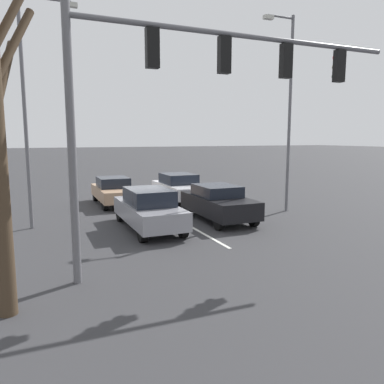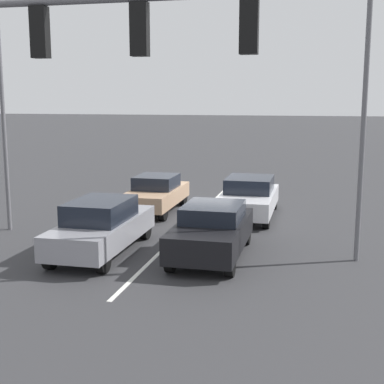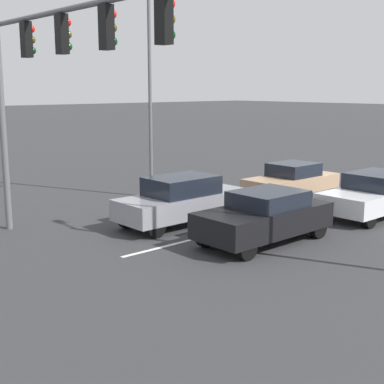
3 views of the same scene
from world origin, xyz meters
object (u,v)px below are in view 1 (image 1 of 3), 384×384
(street_lamp_left_shoulder, at_px, (287,104))
(car_black_leftlane_front, at_px, (218,202))
(car_gray_midlane_front, at_px, (149,209))
(street_lamp_right_shoulder, at_px, (30,97))
(car_white_leftlane_second, at_px, (180,187))
(car_tan_midlane_second, at_px, (114,191))
(traffic_signal_gantry, at_px, (200,79))

(street_lamp_left_shoulder, bearing_deg, car_black_leftlane_front, 8.17)
(car_black_leftlane_front, height_order, car_gray_midlane_front, car_gray_midlane_front)
(car_gray_midlane_front, distance_m, street_lamp_right_shoulder, 6.09)
(car_white_leftlane_second, distance_m, street_lamp_left_shoulder, 7.41)
(car_white_leftlane_second, bearing_deg, car_gray_midlane_front, 58.67)
(street_lamp_left_shoulder, bearing_deg, street_lamp_right_shoulder, -5.08)
(street_lamp_left_shoulder, bearing_deg, car_tan_midlane_second, -34.80)
(traffic_signal_gantry, xyz_separation_m, street_lamp_right_shoulder, (4.10, -6.43, -0.02))
(street_lamp_left_shoulder, bearing_deg, car_white_leftlane_second, -54.56)
(car_black_leftlane_front, bearing_deg, street_lamp_right_shoulder, -12.05)
(car_white_leftlane_second, distance_m, street_lamp_right_shoulder, 9.49)
(street_lamp_right_shoulder, bearing_deg, traffic_signal_gantry, 122.53)
(car_black_leftlane_front, height_order, street_lamp_right_shoulder, street_lamp_right_shoulder)
(car_white_leftlane_second, bearing_deg, traffic_signal_gantry, 71.78)
(street_lamp_right_shoulder, distance_m, street_lamp_left_shoulder, 11.05)
(traffic_signal_gantry, distance_m, street_lamp_left_shoulder, 8.80)
(car_white_leftlane_second, relative_size, street_lamp_left_shoulder, 0.50)
(car_black_leftlane_front, distance_m, car_tan_midlane_second, 6.50)
(traffic_signal_gantry, bearing_deg, car_tan_midlane_second, -88.36)
(car_gray_midlane_front, bearing_deg, car_white_leftlane_second, -121.33)
(car_gray_midlane_front, relative_size, street_lamp_right_shoulder, 0.53)
(car_black_leftlane_front, xyz_separation_m, car_white_leftlane_second, (-0.35, -5.46, -0.02))
(car_tan_midlane_second, relative_size, street_lamp_right_shoulder, 0.48)
(car_gray_midlane_front, relative_size, car_tan_midlane_second, 1.11)
(car_tan_midlane_second, relative_size, traffic_signal_gantry, 0.43)
(car_white_leftlane_second, relative_size, traffic_signal_gantry, 0.47)
(car_black_leftlane_front, height_order, traffic_signal_gantry, traffic_signal_gantry)
(traffic_signal_gantry, relative_size, street_lamp_right_shoulder, 1.10)
(car_gray_midlane_front, relative_size, car_white_leftlane_second, 1.03)
(car_black_leftlane_front, bearing_deg, car_gray_midlane_front, 6.35)
(car_tan_midlane_second, xyz_separation_m, street_lamp_left_shoulder, (-7.20, 5.01, 4.34))
(car_white_leftlane_second, height_order, traffic_signal_gantry, traffic_signal_gantry)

